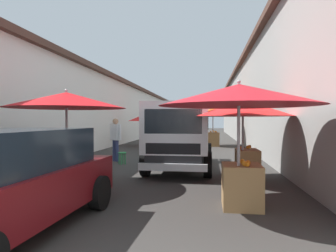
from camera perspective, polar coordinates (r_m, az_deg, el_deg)
The scene contains 14 objects.
ground at distance 14.78m, azimuth 0.91°, elevation -5.02°, with size 90.00×90.00×0.00m, color #33302D.
building_left_whitewash at distance 19.17m, azimuth -20.75°, elevation 2.77°, with size 49.80×7.50×4.30m.
building_right_concrete at distance 17.79m, azimuth 26.33°, elevation 4.64°, with size 49.80×7.50×5.40m.
fruit_stall_far_right at distance 18.10m, azimuth -3.95°, elevation 1.16°, with size 2.45×2.45×2.10m.
fruit_stall_near_left at distance 5.36m, azimuth 13.60°, elevation 3.79°, with size 2.84×2.84×2.30m.
fruit_stall_far_left at distance 18.22m, azimuth 8.71°, elevation 2.08°, with size 2.60×2.60×2.40m.
fruit_stall_near_right at distance 7.31m, azimuth -19.12°, elevation 3.14°, with size 2.78×2.78×2.32m.
fruit_stall_mid_lane at distance 7.88m, azimuth 14.39°, elevation 1.96°, with size 2.55×2.55×2.19m.
hatchback_car at distance 4.75m, azimuth -29.28°, elevation -9.28°, with size 3.98×2.07×1.45m.
delivery_truck at distance 8.89m, azimuth 2.10°, elevation -2.38°, with size 4.93×1.99×2.08m.
vendor_by_crates at distance 14.56m, azimuth -4.08°, elevation -1.71°, with size 0.57×0.36×1.52m.
vendor_in_shade at distance 11.55m, azimuth -10.11°, elevation -2.00°, with size 0.45×0.53×1.65m.
parked_scooter at distance 9.46m, azimuth -19.06°, elevation -5.83°, with size 1.69×0.46×1.14m.
plastic_stool at distance 10.71m, azimuth -8.87°, elevation -5.63°, with size 0.30×0.30×0.43m.
Camera 1 is at (-1.09, -1.77, 1.58)m, focal length 31.51 mm.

